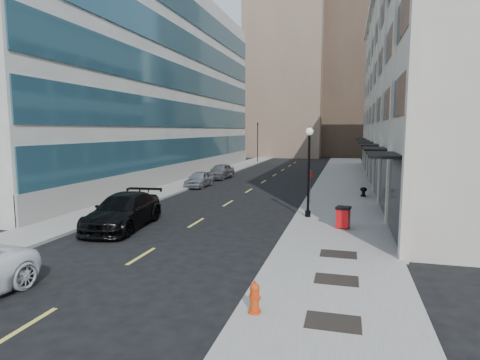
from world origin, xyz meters
The scene contains 22 objects.
ground centered at (0.00, 0.00, 0.00)m, with size 160.00×160.00×0.00m, color black.
sidewalk_right centered at (7.50, 20.00, 0.07)m, with size 5.00×80.00×0.15m, color gray.
sidewalk_left centered at (-6.50, 20.00, 0.07)m, with size 3.00×80.00×0.15m, color gray.
building_right centered at (16.94, 26.99, 8.99)m, with size 15.30×46.50×18.25m.
building_left centered at (-15.95, 27.00, 9.99)m, with size 16.14×46.00×20.00m.
skyline_tan_near centered at (-4.00, 68.00, 14.00)m, with size 14.00×18.00×28.00m, color #8B705B.
skyline_brown centered at (8.00, 72.00, 17.00)m, with size 12.00×16.00×34.00m, color brown.
skyline_tan_far centered at (-14.00, 78.00, 11.00)m, with size 12.00×14.00×22.00m, color #8B705B.
skyline_stone centered at (18.00, 66.00, 10.00)m, with size 10.00×14.00×20.00m, color beige.
grate_near centered at (7.60, -2.00, 0.15)m, with size 1.40×1.00×0.01m, color black.
grate_mid centered at (7.60, 1.00, 0.15)m, with size 1.40×1.00×0.01m, color black.
grate_far centered at (7.60, 3.80, 0.15)m, with size 1.40×1.00×0.01m, color black.
road_centerline centered at (0.00, 17.00, 0.01)m, with size 0.15×68.20×0.01m.
traffic_signal centered at (-5.50, 48.00, 5.72)m, with size 0.66×0.66×6.98m.
car_black_pickup centered at (-3.20, 6.00, 0.87)m, with size 2.43×5.97×1.73m, color black.
car_silver_sedan centered at (-4.76, 21.00, 0.70)m, with size 1.65×4.10×1.40m, color #A0A2A9.
car_grey_sedan centered at (-4.80, 27.27, 0.77)m, with size 1.83×4.55×1.55m, color slate.
fire_hydrant centered at (5.56, -2.00, 0.57)m, with size 0.35×0.35×0.87m.
trash_bin centered at (7.71, 8.22, 0.73)m, with size 0.78×0.81×1.08m.
lamppost centered at (5.76, 10.46, 3.14)m, with size 0.42×0.42×5.09m.
sign_post centered at (5.51, 14.54, 1.63)m, with size 0.25×0.14×2.28m.
urn_planter centered at (9.04, 18.50, 0.57)m, with size 0.50×0.50×0.69m.
Camera 1 is at (7.82, -11.93, 4.99)m, focal length 30.00 mm.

